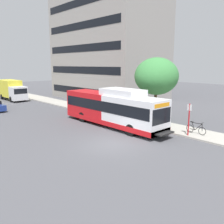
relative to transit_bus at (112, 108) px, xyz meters
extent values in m
plane|color=#4C4C51|center=(-3.71, 3.95, -1.70)|extent=(120.00, 120.00, 0.00)
cube|color=#A8A399|center=(3.29, 1.95, -1.63)|extent=(3.00, 56.00, 0.14)
cube|color=white|center=(0.00, -2.82, -0.02)|extent=(2.54, 5.80, 2.73)
cube|color=red|center=(0.00, 2.98, -0.02)|extent=(2.54, 5.80, 2.73)
cube|color=red|center=(0.00, 0.08, -1.16)|extent=(2.57, 11.60, 0.44)
cube|color=black|center=(0.00, 0.08, 0.35)|extent=(2.58, 11.25, 0.96)
cube|color=black|center=(0.00, -5.68, 0.15)|extent=(2.34, 0.10, 1.24)
cube|color=orange|center=(0.00, -5.69, 1.02)|extent=(1.90, 0.08, 0.32)
cube|color=white|center=(0.00, -1.37, 1.65)|extent=(2.16, 4.06, 0.60)
cube|color=black|center=(0.00, -6.07, -1.15)|extent=(1.78, 0.60, 0.10)
cylinder|color=black|center=(-1.13, -3.51, -1.20)|extent=(0.30, 1.00, 1.00)
cylinder|color=black|center=(1.13, -3.51, -1.20)|extent=(0.30, 1.00, 1.00)
cylinder|color=black|center=(-1.13, 3.27, -1.20)|extent=(0.30, 1.00, 1.00)
cylinder|color=black|center=(1.13, 3.27, -1.20)|extent=(0.30, 1.00, 1.00)
cylinder|color=red|center=(2.10, -6.85, -0.26)|extent=(0.10, 0.10, 2.60)
cube|color=white|center=(2.08, -6.85, 0.74)|extent=(0.04, 0.36, 0.48)
torus|color=black|center=(2.99, -7.60, -1.23)|extent=(0.04, 0.66, 0.66)
torus|color=black|center=(2.99, -6.50, -1.23)|extent=(0.04, 0.66, 0.66)
cylinder|color=black|center=(2.99, -7.25, -0.96)|extent=(0.05, 0.64, 0.64)
cylinder|color=black|center=(2.99, -6.80, -0.96)|extent=(0.05, 0.34, 0.62)
cylinder|color=black|center=(2.99, -7.10, -0.66)|extent=(0.05, 0.90, 0.05)
cylinder|color=black|center=(2.99, -6.72, -1.25)|extent=(0.05, 0.45, 0.08)
cylinder|color=black|center=(2.99, -7.57, -0.90)|extent=(0.05, 0.10, 0.67)
cylinder|color=black|center=(2.99, -7.55, -0.56)|extent=(0.52, 0.03, 0.03)
cube|color=black|center=(2.99, -6.65, -0.62)|extent=(0.12, 0.24, 0.06)
cylinder|color=#4C3823|center=(4.15, -1.92, -0.11)|extent=(0.28, 0.28, 2.91)
ellipsoid|color=#3D8442|center=(4.15, -1.92, 2.96)|extent=(4.31, 4.31, 3.66)
cylinder|color=black|center=(-5.25, 14.39, -1.38)|extent=(0.20, 0.64, 0.64)
cube|color=silver|center=(-0.68, 21.02, -0.35)|extent=(2.30, 2.00, 2.10)
cube|color=yellow|center=(-0.68, 24.52, 0.20)|extent=(2.30, 5.00, 2.70)
cube|color=black|center=(-0.68, 20.05, 0.05)|extent=(2.07, 0.08, 0.80)
cylinder|color=black|center=(-1.71, 21.46, -1.24)|extent=(0.26, 0.92, 0.92)
cylinder|color=black|center=(0.35, 21.46, -1.24)|extent=(0.26, 0.92, 0.92)
cylinder|color=black|center=(-1.71, 25.60, -1.24)|extent=(0.26, 0.92, 0.92)
cylinder|color=black|center=(0.35, 25.60, -1.24)|extent=(0.26, 0.92, 0.92)
cube|color=black|center=(12.29, 14.71, -0.06)|extent=(10.75, 17.56, 1.10)
cube|color=black|center=(12.29, 14.71, 3.23)|extent=(10.75, 17.56, 1.10)
cube|color=black|center=(12.29, 14.71, 6.52)|extent=(10.75, 17.56, 1.10)
cube|color=black|center=(12.29, 14.71, 9.82)|extent=(10.75, 17.56, 1.10)
cube|color=black|center=(12.29, 14.71, 13.11)|extent=(10.75, 17.56, 1.10)
camera|label=1|loc=(-15.20, -16.58, 4.11)|focal=38.60mm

